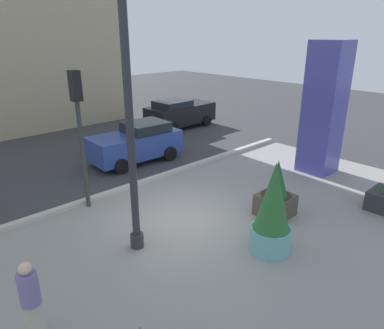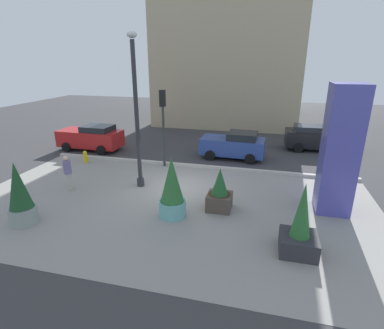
{
  "view_description": "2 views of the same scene",
  "coord_description": "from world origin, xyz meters",
  "views": [
    {
      "loc": [
        -6.46,
        -7.28,
        5.48
      ],
      "look_at": [
        1.11,
        0.81,
        1.33
      ],
      "focal_mm": 33.2,
      "sensor_mm": 36.0,
      "label": 1
    },
    {
      "loc": [
        4.02,
        -13.21,
        6.06
      ],
      "look_at": [
        0.66,
        0.1,
        1.24
      ],
      "focal_mm": 28.32,
      "sensor_mm": 36.0,
      "label": 2
    }
  ],
  "objects": [
    {
      "name": "pedestrian_crossing",
      "position": [
        -5.08,
        -1.52,
        0.96
      ],
      "size": [
        0.51,
        0.51,
        1.73
      ],
      "color": "#B2AD9E",
      "rests_on": "ground_plane"
    },
    {
      "name": "potted_plant_by_pillar",
      "position": [
        5.32,
        -4.12,
        0.87
      ],
      "size": [
        1.2,
        1.2,
        2.48
      ],
      "color": "#2D2D33",
      "rests_on": "ground_plane"
    },
    {
      "name": "fire_hydrant",
      "position": [
        -6.63,
        2.28,
        0.37
      ],
      "size": [
        0.36,
        0.26,
        0.75
      ],
      "color": "gold",
      "rests_on": "ground_plane"
    },
    {
      "name": "car_curb_west",
      "position": [
        2.06,
        5.44,
        0.86
      ],
      "size": [
        4.07,
        2.18,
        1.71
      ],
      "color": "#2D4793",
      "rests_on": "ground_plane"
    },
    {
      "name": "ground_plane",
      "position": [
        0.0,
        4.0,
        0.0
      ],
      "size": [
        60.0,
        60.0,
        0.0
      ],
      "primitive_type": "plane",
      "color": "#38383A"
    },
    {
      "name": "art_pillar_blue",
      "position": [
        6.88,
        -0.69,
        2.61
      ],
      "size": [
        1.3,
        1.3,
        5.21
      ],
      "primitive_type": "cube",
      "color": "#4C4CAD",
      "rests_on": "ground_plane"
    },
    {
      "name": "highrise_across_street",
      "position": [
        -0.0,
        19.47,
        10.95
      ],
      "size": [
        13.05,
        13.14,
        21.9
      ],
      "primitive_type": "cube",
      "color": "tan",
      "rests_on": "ground_plane"
    },
    {
      "name": "car_far_lane",
      "position": [
        -7.77,
        4.9,
        0.89
      ],
      "size": [
        4.39,
        2.1,
        1.75
      ],
      "color": "red",
      "rests_on": "ground_plane"
    },
    {
      "name": "traffic_light_far_side",
      "position": [
        -1.72,
        2.86,
        2.98
      ],
      "size": [
        0.28,
        0.42,
        4.43
      ],
      "color": "#333833",
      "rests_on": "ground_plane"
    },
    {
      "name": "plaza_pavement",
      "position": [
        0.0,
        -2.0,
        0.0
      ],
      "size": [
        18.0,
        10.0,
        0.02
      ],
      "primitive_type": "cube",
      "color": "gray",
      "rests_on": "ground_plane"
    },
    {
      "name": "lamp_post",
      "position": [
        -1.91,
        -0.24,
        3.5
      ],
      "size": [
        0.44,
        0.44,
        7.16
      ],
      "color": "#2D2D33",
      "rests_on": "ground_plane"
    },
    {
      "name": "car_intersection",
      "position": [
        7.43,
        8.65,
        0.88
      ],
      "size": [
        4.39,
        2.17,
        1.71
      ],
      "color": "black",
      "rests_on": "ground_plane"
    },
    {
      "name": "potted_plant_mid_plaza",
      "position": [
        -4.85,
        -4.72,
        1.14
      ],
      "size": [
        1.05,
        1.05,
        2.5
      ],
      "color": "gray",
      "rests_on": "ground_plane"
    },
    {
      "name": "potted_plant_curbside",
      "position": [
        2.32,
        -1.74,
        0.75
      ],
      "size": [
        1.02,
        1.02,
        1.85
      ],
      "color": "#4C4238",
      "rests_on": "ground_plane"
    },
    {
      "name": "curb_strip",
      "position": [
        0.0,
        3.12,
        0.08
      ],
      "size": [
        18.0,
        0.24,
        0.16
      ],
      "primitive_type": "cube",
      "color": "#B7B2A8",
      "rests_on": "ground_plane"
    },
    {
      "name": "potted_plant_near_left",
      "position": [
        0.57,
        -2.78,
        1.15
      ],
      "size": [
        1.1,
        1.1,
        2.5
      ],
      "color": "#6BB2B2",
      "rests_on": "ground_plane"
    }
  ]
}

